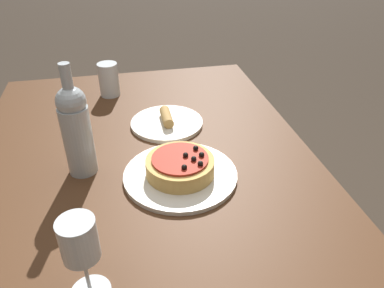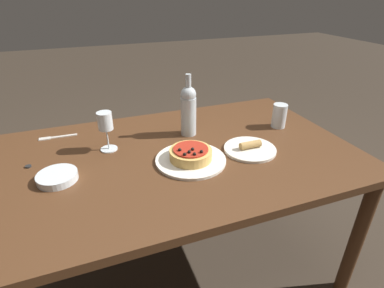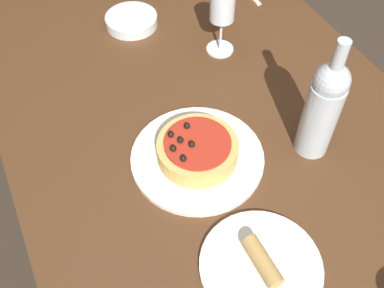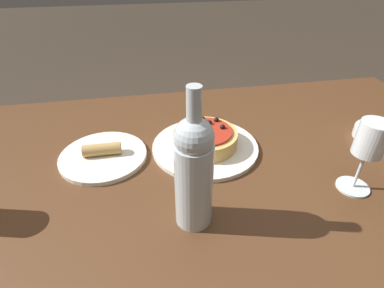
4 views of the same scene
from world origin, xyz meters
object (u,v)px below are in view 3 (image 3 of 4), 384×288
at_px(pizza, 197,149).
at_px(side_bowl, 131,21).
at_px(wine_bottle, 323,107).
at_px(dinner_plate, 197,157).
at_px(dining_table, 221,153).
at_px(side_plate, 261,266).
at_px(wine_glass, 222,10).

xyz_separation_m(pizza, side_bowl, (0.51, -0.05, -0.02)).
bearing_deg(pizza, wine_bottle, -107.96).
distance_m(dinner_plate, side_bowl, 0.52).
xyz_separation_m(dining_table, dinner_plate, (-0.04, 0.08, 0.08)).
bearing_deg(side_bowl, pizza, 174.89).
relative_size(dining_table, pizza, 8.96).
bearing_deg(side_plate, wine_bottle, -51.88).
distance_m(pizza, wine_glass, 0.39).
distance_m(dinner_plate, pizza, 0.03).
distance_m(wine_bottle, side_plate, 0.34).
height_order(wine_glass, wine_bottle, wine_bottle).
xyz_separation_m(dining_table, side_plate, (-0.32, 0.09, 0.08)).
height_order(dining_table, wine_glass, wine_glass).
xyz_separation_m(dining_table, pizza, (-0.04, 0.09, 0.11)).
bearing_deg(wine_glass, side_plate, 158.71).
bearing_deg(dining_table, dinner_plate, 115.75).
height_order(dining_table, pizza, pizza).
xyz_separation_m(dinner_plate, side_bowl, (0.51, -0.05, 0.01)).
height_order(wine_bottle, side_bowl, wine_bottle).
height_order(side_bowl, side_plate, side_plate).
bearing_deg(pizza, dinner_plate, -112.24).
height_order(dinner_plate, wine_bottle, wine_bottle).
relative_size(dinner_plate, wine_glass, 1.66).
bearing_deg(wine_bottle, wine_glass, 3.61).
bearing_deg(dining_table, wine_glass, -27.09).
relative_size(wine_glass, side_plate, 0.77).
bearing_deg(dining_table, side_bowl, 4.75).
distance_m(dining_table, wine_glass, 0.36).
xyz_separation_m(dinner_plate, wine_glass, (0.31, -0.22, 0.12)).
bearing_deg(dinner_plate, pizza, 67.76).
bearing_deg(wine_glass, side_bowl, 40.00).
distance_m(wine_glass, side_bowl, 0.29).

